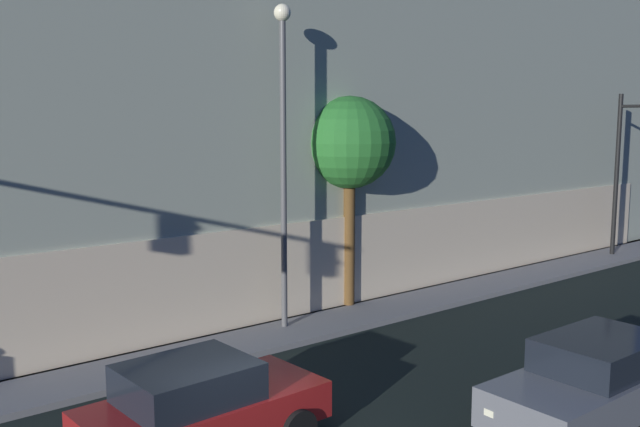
# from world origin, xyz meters

# --- Properties ---
(modern_building) EXTENTS (30.13, 22.90, 17.69)m
(modern_building) POSITION_xyz_m (10.57, 18.30, 8.78)
(modern_building) COLOR #4C4C51
(modern_building) RESTS_ON ground
(street_lamp_sidewalk) EXTENTS (0.44, 0.44, 8.44)m
(street_lamp_sidewalk) POSITION_xyz_m (4.76, 6.37, 5.40)
(street_lamp_sidewalk) COLOR #535353
(street_lamp_sidewalk) RESTS_ON sidewalk_corner
(sidewalk_tree) EXTENTS (2.70, 2.70, 6.20)m
(sidewalk_tree) POSITION_xyz_m (7.57, 6.97, 4.93)
(sidewalk_tree) COLOR brown
(sidewalk_tree) RESTS_ON sidewalk_corner
(car_red) EXTENTS (4.29, 2.25, 1.66)m
(car_red) POSITION_xyz_m (-0.41, 1.66, 0.85)
(car_red) COLOR maroon
(car_red) RESTS_ON ground
(car_grey) EXTENTS (4.52, 2.11, 1.68)m
(car_grey) POSITION_xyz_m (5.88, -1.94, 0.86)
(car_grey) COLOR slate
(car_grey) RESTS_ON ground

